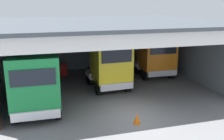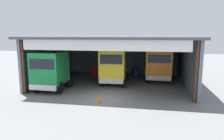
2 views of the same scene
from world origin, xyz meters
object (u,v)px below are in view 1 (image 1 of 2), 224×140
at_px(truck_yellow_center_bay, 110,64).
at_px(traffic_cone, 137,119).
at_px(oil_drum, 115,65).
at_px(truck_orange_right_bay, 155,55).
at_px(truck_green_center_right_bay, 34,84).
at_px(tool_cart, 61,70).

distance_m(truck_yellow_center_bay, traffic_cone, 5.70).
bearing_deg(oil_drum, traffic_cone, -100.62).
relative_size(truck_yellow_center_bay, truck_orange_right_bay, 1.13).
bearing_deg(truck_green_center_right_bay, oil_drum, -129.38).
distance_m(truck_orange_right_bay, oil_drum, 4.11).
bearing_deg(truck_yellow_center_bay, truck_orange_right_bay, -157.01).
relative_size(truck_green_center_right_bay, truck_orange_right_bay, 1.10).
bearing_deg(tool_cart, truck_orange_right_bay, -19.00).
xyz_separation_m(tool_cart, traffic_cone, (2.82, -10.05, -0.22)).
height_order(truck_orange_right_bay, traffic_cone, truck_orange_right_bay).
height_order(oil_drum, traffic_cone, oil_drum).
distance_m(truck_green_center_right_bay, traffic_cone, 5.66).
bearing_deg(tool_cart, truck_yellow_center_bay, -57.63).
bearing_deg(truck_green_center_right_bay, truck_yellow_center_bay, -147.67).
xyz_separation_m(truck_orange_right_bay, traffic_cone, (-4.47, -7.54, -1.55)).
relative_size(truck_orange_right_bay, tool_cart, 4.36).
height_order(oil_drum, tool_cart, tool_cart).
bearing_deg(truck_yellow_center_bay, traffic_cone, 86.80).
distance_m(truck_green_center_right_bay, truck_yellow_center_bay, 5.80).
bearing_deg(truck_yellow_center_bay, tool_cart, -59.92).
xyz_separation_m(truck_orange_right_bay, tool_cart, (-7.29, 2.51, -1.33)).
distance_m(truck_yellow_center_bay, oil_drum, 5.54).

